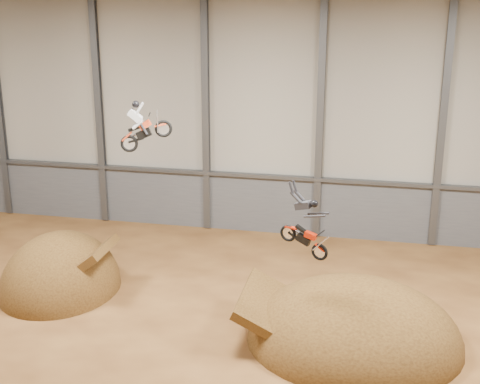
% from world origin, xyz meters
% --- Properties ---
extents(floor, '(40.00, 40.00, 0.00)m').
position_xyz_m(floor, '(0.00, 0.00, 0.00)').
color(floor, '#543116').
rests_on(floor, ground).
extents(back_wall, '(40.00, 0.10, 14.00)m').
position_xyz_m(back_wall, '(0.00, 15.00, 7.00)').
color(back_wall, '#A29C8F').
rests_on(back_wall, ground).
extents(lower_band_back, '(39.80, 0.18, 3.50)m').
position_xyz_m(lower_band_back, '(0.00, 14.90, 1.75)').
color(lower_band_back, '#54565C').
rests_on(lower_band_back, ground).
extents(steel_rail, '(39.80, 0.35, 0.20)m').
position_xyz_m(steel_rail, '(0.00, 14.75, 3.55)').
color(steel_rail, '#47494F').
rests_on(steel_rail, lower_band_back).
extents(steel_column_1, '(0.40, 0.36, 13.90)m').
position_xyz_m(steel_column_1, '(-10.00, 14.80, 7.00)').
color(steel_column_1, '#47494F').
rests_on(steel_column_1, ground).
extents(steel_column_2, '(0.40, 0.36, 13.90)m').
position_xyz_m(steel_column_2, '(-3.33, 14.80, 7.00)').
color(steel_column_2, '#47494F').
rests_on(steel_column_2, ground).
extents(steel_column_3, '(0.40, 0.36, 13.90)m').
position_xyz_m(steel_column_3, '(3.33, 14.80, 7.00)').
color(steel_column_3, '#47494F').
rests_on(steel_column_3, ground).
extents(steel_column_4, '(0.40, 0.36, 13.90)m').
position_xyz_m(steel_column_4, '(10.00, 14.80, 7.00)').
color(steel_column_4, '#47494F').
rests_on(steel_column_4, ground).
extents(takeoff_ramp, '(5.72, 6.60, 5.72)m').
position_xyz_m(takeoff_ramp, '(-8.30, 5.06, 0.00)').
color(takeoff_ramp, '#3A240E').
rests_on(takeoff_ramp, ground).
extents(landing_ramp, '(9.07, 8.02, 5.23)m').
position_xyz_m(landing_ramp, '(6.10, 2.90, 0.00)').
color(landing_ramp, '#3A240E').
rests_on(landing_ramp, ground).
extents(fmx_rider_a, '(3.15, 1.67, 2.90)m').
position_xyz_m(fmx_rider_a, '(-3.12, 4.39, 8.88)').
color(fmx_rider_a, red).
extents(fmx_rider_b, '(3.56, 1.97, 3.25)m').
position_xyz_m(fmx_rider_b, '(3.89, 1.71, 5.76)').
color(fmx_rider_b, red).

